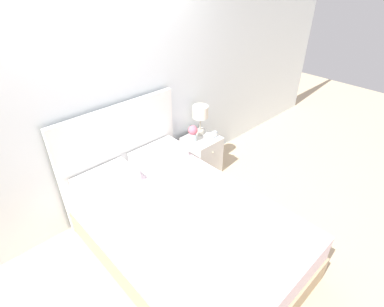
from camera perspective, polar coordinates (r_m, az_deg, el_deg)
The scene contains 7 objects.
ground_plane at distance 3.83m, azimuth -12.12°, elevation -8.48°, with size 12.00×12.00×0.00m, color #CCB28E.
wall_back at distance 3.20m, azimuth -15.55°, elevation 9.89°, with size 8.00×0.06×2.60m.
bed at distance 3.02m, azimuth -1.98°, elevation -13.72°, with size 1.44×2.18×1.26m.
nightstand at distance 4.03m, azimuth 1.75°, elevation -0.38°, with size 0.44×0.43×0.54m.
table_lamp at distance 3.83m, azimuth 1.61°, elevation 7.59°, with size 0.20×0.20×0.41m.
flower_vase at distance 3.76m, azimuth 0.18°, elevation 4.01°, with size 0.12×0.12×0.22m.
alarm_clock at distance 3.89m, azimuth 4.27°, elevation 3.63°, with size 0.07×0.05×0.08m.
Camera 1 is at (-1.34, -2.57, 2.51)m, focal length 28.00 mm.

